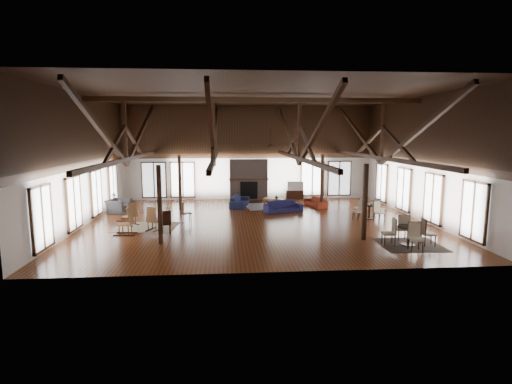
{
  "coord_description": "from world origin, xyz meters",
  "views": [
    {
      "loc": [
        -1.52,
        -18.67,
        4.21
      ],
      "look_at": [
        0.03,
        1.0,
        1.32
      ],
      "focal_mm": 28.0,
      "sensor_mm": 36.0,
      "label": 1
    }
  ],
  "objects": [
    {
      "name": "sofa_orange",
      "position": [
        3.76,
        3.95,
        0.26
      ],
      "size": [
        1.88,
        1.15,
        0.51
      ],
      "primitive_type": "imported",
      "rotation": [
        0.0,
        0.0,
        -1.29
      ],
      "color": "maroon",
      "rests_on": "floor"
    },
    {
      "name": "wall_front",
      "position": [
        0.0,
        -7.0,
        3.0
      ],
      "size": [
        16.0,
        0.02,
        6.0
      ],
      "primitive_type": "cube",
      "color": "silver",
      "rests_on": "floor"
    },
    {
      "name": "sofa_navy_left",
      "position": [
        -0.66,
        4.35,
        0.3
      ],
      "size": [
        2.22,
        1.28,
        0.61
      ],
      "primitive_type": "imported",
      "rotation": [
        0.0,
        0.0,
        1.33
      ],
      "color": "#181E42",
      "rests_on": "floor"
    },
    {
      "name": "cafe_table_far",
      "position": [
        5.65,
        0.36,
        0.49
      ],
      "size": [
        1.89,
        1.89,
        0.97
      ],
      "rotation": [
        0.0,
        0.0,
        0.37
      ],
      "color": "black",
      "rests_on": "floor"
    },
    {
      "name": "floor",
      "position": [
        0.0,
        0.0,
        0.0
      ],
      "size": [
        16.0,
        16.0,
        0.0
      ],
      "primitive_type": "plane",
      "color": "#603414",
      "rests_on": "ground"
    },
    {
      "name": "side_table_lamp",
      "position": [
        -7.6,
        3.44,
        0.41
      ],
      "size": [
        0.42,
        0.42,
        1.07
      ],
      "color": "black",
      "rests_on": "floor"
    },
    {
      "name": "rocking_chair_c",
      "position": [
        -5.61,
        -1.94,
        0.55
      ],
      "size": [
        0.94,
        0.57,
        1.16
      ],
      "rotation": [
        0.0,
        0.0,
        1.48
      ],
      "color": "#986039",
      "rests_on": "floor"
    },
    {
      "name": "armchair",
      "position": [
        -7.2,
        2.84,
        0.37
      ],
      "size": [
        1.38,
        1.28,
        0.75
      ],
      "primitive_type": "imported",
      "rotation": [
        0.0,
        0.0,
        1.29
      ],
      "color": "#2F2F32",
      "rests_on": "floor"
    },
    {
      "name": "side_chair_a",
      "position": [
        -3.45,
        0.19,
        0.59
      ],
      "size": [
        0.54,
        0.54,
        1.01
      ],
      "rotation": [
        0.0,
        0.0,
        -1.25
      ],
      "color": "black",
      "rests_on": "floor"
    },
    {
      "name": "television",
      "position": [
        3.05,
        6.75,
        0.85
      ],
      "size": [
        1.03,
        0.22,
        0.59
      ],
      "primitive_type": "imported",
      "rotation": [
        0.0,
        0.0,
        -0.08
      ],
      "color": "#B2B2B2",
      "rests_on": "tv_console"
    },
    {
      "name": "sofa_navy_front",
      "position": [
        1.64,
        2.46,
        0.3
      ],
      "size": [
        2.19,
        1.35,
        0.6
      ],
      "primitive_type": "imported",
      "rotation": [
        0.0,
        0.0,
        0.28
      ],
      "color": "#18173F",
      "rests_on": "floor"
    },
    {
      "name": "rocking_chair_a",
      "position": [
        -5.87,
        -0.19,
        0.5
      ],
      "size": [
        0.93,
        0.85,
        1.07
      ],
      "rotation": [
        0.0,
        0.0,
        0.93
      ],
      "color": "#986039",
      "rests_on": "floor"
    },
    {
      "name": "ceiling",
      "position": [
        0.0,
        0.0,
        6.0
      ],
      "size": [
        16.0,
        14.0,
        0.02
      ],
      "primitive_type": "cube",
      "color": "black",
      "rests_on": "wall_back"
    },
    {
      "name": "rug_tan",
      "position": [
        -5.11,
        -0.62,
        0.01
      ],
      "size": [
        2.9,
        2.4,
        0.01
      ],
      "primitive_type": "cube",
      "rotation": [
        0.0,
        0.0,
        -0.11
      ],
      "color": "tan",
      "rests_on": "floor"
    },
    {
      "name": "coffee_table",
      "position": [
        1.33,
        4.07,
        0.42
      ],
      "size": [
        1.4,
        1.04,
        0.48
      ],
      "rotation": [
        0.0,
        0.0,
        -0.37
      ],
      "color": "brown",
      "rests_on": "floor"
    },
    {
      "name": "post_grid",
      "position": [
        0.0,
        0.0,
        1.52
      ],
      "size": [
        8.16,
        7.16,
        3.05
      ],
      "color": "#321B0E",
      "rests_on": "floor"
    },
    {
      "name": "rug_navy",
      "position": [
        1.18,
        4.21,
        0.01
      ],
      "size": [
        3.27,
        2.64,
        0.01
      ],
      "primitive_type": "cube",
      "rotation": [
        0.0,
        0.0,
        0.15
      ],
      "color": "#182243",
      "rests_on": "floor"
    },
    {
      "name": "wall_back",
      "position": [
        0.0,
        7.0,
        3.0
      ],
      "size": [
        16.0,
        0.02,
        6.0
      ],
      "primitive_type": "cube",
      "color": "silver",
      "rests_on": "floor"
    },
    {
      "name": "cup_far",
      "position": [
        5.6,
        0.28,
        0.75
      ],
      "size": [
        0.14,
        0.14,
        0.1
      ],
      "primitive_type": "imported",
      "rotation": [
        0.0,
        0.0,
        -0.14
      ],
      "color": "#B2B2B2",
      "rests_on": "cafe_table_far"
    },
    {
      "name": "cafe_table_near",
      "position": [
        5.41,
        -4.45,
        0.52
      ],
      "size": [
        2.01,
        2.01,
        1.04
      ],
      "rotation": [
        0.0,
        0.0,
        -0.11
      ],
      "color": "black",
      "rests_on": "floor"
    },
    {
      "name": "cup_near",
      "position": [
        5.41,
        -4.47,
        0.79
      ],
      "size": [
        0.13,
        0.13,
        0.09
      ],
      "primitive_type": "imported",
      "rotation": [
        0.0,
        0.0,
        -0.1
      ],
      "color": "#B2B2B2",
      "rests_on": "cafe_table_near"
    },
    {
      "name": "vase",
      "position": [
        1.46,
        3.99,
        0.58
      ],
      "size": [
        0.23,
        0.23,
        0.2
      ],
      "primitive_type": "imported",
      "rotation": [
        0.0,
        0.0,
        -0.19
      ],
      "color": "#B2B2B2",
      "rests_on": "coffee_table"
    },
    {
      "name": "tv_console",
      "position": [
        3.01,
        6.75,
        0.28
      ],
      "size": [
        1.11,
        0.42,
        0.56
      ],
      "primitive_type": "cube",
      "color": "black",
      "rests_on": "floor"
    },
    {
      "name": "side_chair_b",
      "position": [
        -4.0,
        -2.21,
        0.62
      ],
      "size": [
        0.54,
        0.54,
        1.06
      ],
      "rotation": [
        0.0,
        0.0,
        0.22
      ],
      "color": "black",
      "rests_on": "floor"
    },
    {
      "name": "roof_truss",
      "position": [
        0.0,
        0.0,
        4.03
      ],
      "size": [
        15.6,
        14.07,
        3.14
      ],
      "color": "#321B0E",
      "rests_on": "wall_back"
    },
    {
      "name": "wall_left",
      "position": [
        -8.0,
        0.0,
        3.0
      ],
      "size": [
        0.02,
        14.0,
        6.0
      ],
      "primitive_type": "cube",
      "color": "silver",
      "rests_on": "floor"
    },
    {
      "name": "fireplace",
      "position": [
        0.0,
        6.67,
        1.29
      ],
      "size": [
        2.5,
        0.69,
        2.6
      ],
      "color": "#746058",
      "rests_on": "floor"
    },
    {
      "name": "rug_dark",
      "position": [
        5.51,
        -4.39,
        0.01
      ],
      "size": [
        2.35,
        2.15,
        0.01
      ],
      "primitive_type": "cube",
      "rotation": [
        0.0,
        0.0,
        -0.03
      ],
      "color": "black",
      "rests_on": "floor"
    },
    {
      "name": "wall_right",
      "position": [
        8.0,
        0.0,
        3.0
      ],
      "size": [
        0.02,
        14.0,
        6.0
      ],
      "primitive_type": "cube",
      "color": "silver",
      "rests_on": "floor"
    },
    {
      "name": "rocking_chair_b",
      "position": [
        -4.68,
        -1.31,
        0.5
      ],
      "size": [
        0.7,
        0.92,
        1.06
      ],
      "rotation": [
        0.0,
        0.0,
        -0.36
      ],
      "color": "#986039",
      "rests_on": "floor"
    },
    {
      "name": "ceiling_fan",
      "position": [
        0.5,
        -1.0,
        3.73
      ],
      "size": [
        1.6,
        1.6,
        0.75
      ],
      "color": "black",
      "rests_on": "roof_truss"
    }
  ]
}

